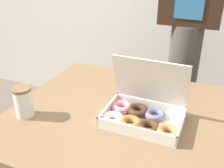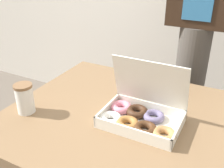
# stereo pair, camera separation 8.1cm
# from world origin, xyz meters

# --- Properties ---
(donut_box) EXTENTS (0.35, 0.23, 0.27)m
(donut_box) POSITION_xyz_m (0.08, -0.03, 0.76)
(donut_box) COLOR white
(donut_box) RESTS_ON table
(coffee_cup) EXTENTS (0.08, 0.08, 0.14)m
(coffee_cup) POSITION_xyz_m (-0.41, -0.18, 0.80)
(coffee_cup) COLOR white
(coffee_cup) RESTS_ON table
(person_customer) EXTENTS (0.36, 0.21, 1.81)m
(person_customer) POSITION_xyz_m (0.14, 0.72, 1.01)
(person_customer) COLOR #4C4742
(person_customer) RESTS_ON ground_plane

